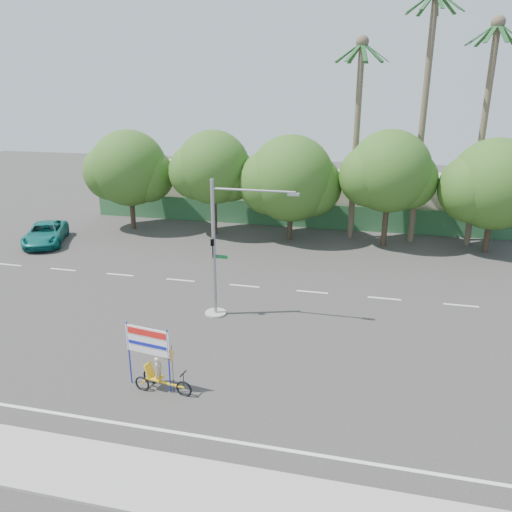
# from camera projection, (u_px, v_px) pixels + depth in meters

# --- Properties ---
(ground) EXTENTS (120.00, 120.00, 0.00)m
(ground) POSITION_uv_depth(u_px,v_px,m) (243.00, 359.00, 21.51)
(ground) COLOR #33302D
(ground) RESTS_ON ground
(sidewalk_near) EXTENTS (50.00, 2.40, 0.12)m
(sidewalk_near) POSITION_uv_depth(u_px,v_px,m) (178.00, 486.00, 14.58)
(sidewalk_near) COLOR gray
(sidewalk_near) RESTS_ON ground
(fence) EXTENTS (38.00, 0.08, 2.00)m
(fence) POSITION_uv_depth(u_px,v_px,m) (309.00, 216.00, 40.98)
(fence) COLOR #336B3D
(fence) RESTS_ON ground
(building_left) EXTENTS (12.00, 8.00, 4.00)m
(building_left) POSITION_uv_depth(u_px,v_px,m) (210.00, 188.00, 46.96)
(building_left) COLOR beige
(building_left) RESTS_ON ground
(building_right) EXTENTS (14.00, 8.00, 3.60)m
(building_right) POSITION_uv_depth(u_px,v_px,m) (408.00, 200.00, 43.14)
(building_right) COLOR beige
(building_right) RESTS_ON ground
(tree_far_left) EXTENTS (7.14, 6.00, 7.96)m
(tree_far_left) POSITION_uv_depth(u_px,v_px,m) (129.00, 171.00, 39.58)
(tree_far_left) COLOR #473828
(tree_far_left) RESTS_ON ground
(tree_left) EXTENTS (6.66, 5.60, 8.07)m
(tree_left) POSITION_uv_depth(u_px,v_px,m) (213.00, 170.00, 37.96)
(tree_left) COLOR #473828
(tree_left) RESTS_ON ground
(tree_center) EXTENTS (7.62, 6.40, 7.85)m
(tree_center) POSITION_uv_depth(u_px,v_px,m) (290.00, 181.00, 36.86)
(tree_center) COLOR #473828
(tree_center) RESTS_ON ground
(tree_right) EXTENTS (6.90, 5.80, 8.36)m
(tree_right) POSITION_uv_depth(u_px,v_px,m) (389.00, 174.00, 35.10)
(tree_right) COLOR #473828
(tree_right) RESTS_ON ground
(tree_far_right) EXTENTS (7.38, 6.20, 7.94)m
(tree_far_right) POSITION_uv_depth(u_px,v_px,m) (494.00, 187.00, 33.78)
(tree_far_right) COLOR #473828
(tree_far_right) RESTS_ON ground
(palm_tall) EXTENTS (3.73, 3.79, 17.45)m
(palm_tall) POSITION_uv_depth(u_px,v_px,m) (425.00, 96.00, 34.34)
(palm_tall) COLOR #70604C
(palm_tall) RESTS_ON ground
(palm_mid) EXTENTS (3.73, 3.79, 15.45)m
(palm_mid) POSITION_uv_depth(u_px,v_px,m) (485.00, 113.00, 33.82)
(palm_mid) COLOR #70604C
(palm_mid) RESTS_ON ground
(palm_short) EXTENTS (3.73, 3.79, 14.45)m
(palm_short) POSITION_uv_depth(u_px,v_px,m) (357.00, 119.00, 35.83)
(palm_short) COLOR #70604C
(palm_short) RESTS_ON ground
(traffic_signal) EXTENTS (4.72, 1.10, 7.00)m
(traffic_signal) POSITION_uv_depth(u_px,v_px,m) (220.00, 261.00, 24.70)
(traffic_signal) COLOR gray
(traffic_signal) RESTS_ON ground
(trike_billboard) EXTENTS (2.74, 0.83, 2.71)m
(trike_billboard) POSITION_uv_depth(u_px,v_px,m) (155.00, 364.00, 19.03)
(trike_billboard) COLOR black
(trike_billboard) RESTS_ON ground
(pickup_truck) EXTENTS (4.54, 6.08, 1.53)m
(pickup_truck) POSITION_uv_depth(u_px,v_px,m) (45.00, 233.00, 36.97)
(pickup_truck) COLOR #0F6A62
(pickup_truck) RESTS_ON ground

